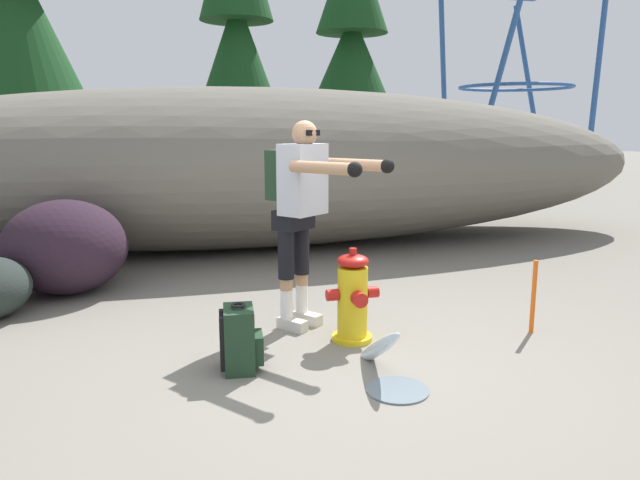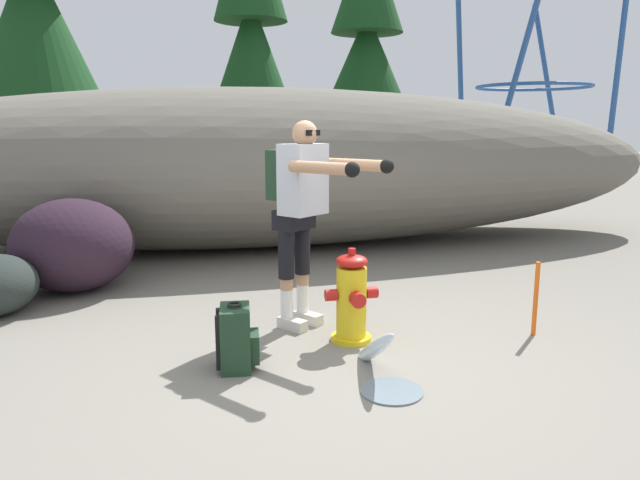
{
  "view_description": "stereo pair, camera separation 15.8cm",
  "coord_description": "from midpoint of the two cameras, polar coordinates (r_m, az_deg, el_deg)",
  "views": [
    {
      "loc": [
        -1.15,
        -3.76,
        1.65
      ],
      "look_at": [
        0.03,
        0.69,
        0.75
      ],
      "focal_mm": 33.0,
      "sensor_mm": 36.0,
      "label": 1
    },
    {
      "loc": [
        -1.0,
        -3.8,
        1.65
      ],
      "look_at": [
        0.03,
        0.69,
        0.75
      ],
      "focal_mm": 33.0,
      "sensor_mm": 36.0,
      "label": 2
    }
  ],
  "objects": [
    {
      "name": "ground_plane",
      "position": [
        4.27,
        2.75,
        -11.98
      ],
      "size": [
        56.0,
        56.0,
        0.04
      ],
      "primitive_type": "cube",
      "color": "slate"
    },
    {
      "name": "dirt_embankment",
      "position": [
        8.17,
        -5.43,
        7.0
      ],
      "size": [
        12.04,
        3.2,
        2.15
      ],
      "primitive_type": "ellipsoid",
      "color": "#666056",
      "rests_on": "ground_plane"
    },
    {
      "name": "fire_hydrant",
      "position": [
        4.55,
        4.08,
        -5.75
      ],
      "size": [
        0.41,
        0.36,
        0.74
      ],
      "color": "gold",
      "rests_on": "ground_plane"
    },
    {
      "name": "hydrant_water_jet",
      "position": [
        4.08,
        6.59,
        -11.17
      ],
      "size": [
        0.4,
        0.99,
        0.57
      ],
      "color": "silver",
      "rests_on": "ground_plane"
    },
    {
      "name": "utility_worker",
      "position": [
        4.7,
        -0.8,
        4.0
      ],
      "size": [
        0.9,
        1.0,
        1.69
      ],
      "rotation": [
        0.0,
        0.0,
        -0.91
      ],
      "color": "beige",
      "rests_on": "ground_plane"
    },
    {
      "name": "spare_backpack",
      "position": [
        4.11,
        -7.01,
        -9.46
      ],
      "size": [
        0.31,
        0.32,
        0.47
      ],
      "rotation": [
        0.0,
        0.0,
        6.19
      ],
      "color": "#1E3823",
      "rests_on": "ground_plane"
    },
    {
      "name": "boulder_large",
      "position": [
        6.37,
        -22.19,
        -0.46
      ],
      "size": [
        1.54,
        1.51,
        0.94
      ],
      "primitive_type": "ellipsoid",
      "rotation": [
        0.0,
        0.0,
        2.77
      ],
      "color": "#291A27",
      "rests_on": "ground_plane"
    },
    {
      "name": "pine_tree_far_left",
      "position": [
        12.67,
        -25.8,
        19.82
      ],
      "size": [
        2.8,
        2.8,
        7.06
      ],
      "color": "#47331E",
      "rests_on": "ground_plane"
    },
    {
      "name": "pine_tree_left",
      "position": [
        13.65,
        -6.33,
        18.35
      ],
      "size": [
        2.47,
        2.47,
        6.71
      ],
      "color": "#47331E",
      "rests_on": "ground_plane"
    },
    {
      "name": "pine_tree_center",
      "position": [
        16.0,
        4.84,
        17.76
      ],
      "size": [
        2.86,
        2.86,
        6.65
      ],
      "color": "#47331E",
      "rests_on": "ground_plane"
    },
    {
      "name": "survey_stake",
      "position": [
        5.0,
        21.04,
        -5.35
      ],
      "size": [
        0.04,
        0.04,
        0.6
      ],
      "primitive_type": "cylinder",
      "color": "#E55914",
      "rests_on": "ground_plane"
    }
  ]
}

